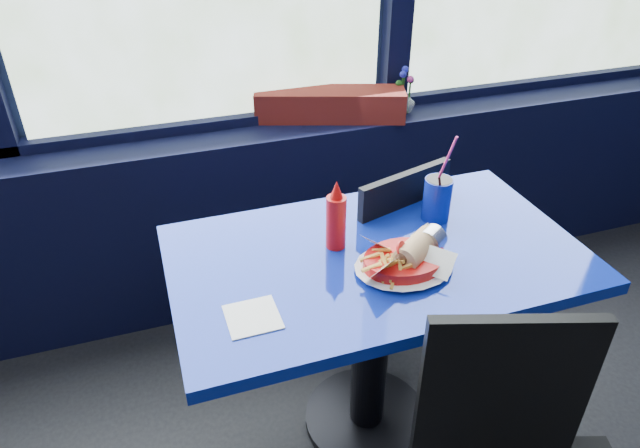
{
  "coord_description": "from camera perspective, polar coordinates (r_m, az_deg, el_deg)",
  "views": [
    {
      "loc": [
        -0.29,
        0.77,
        1.72
      ],
      "look_at": [
        0.12,
        1.98,
        0.9
      ],
      "focal_mm": 32.0,
      "sensor_mm": 36.0,
      "label": 1
    }
  ],
  "objects": [
    {
      "name": "planter_box",
      "position": [
        2.41,
        1.0,
        11.88
      ],
      "size": [
        0.63,
        0.34,
        0.12
      ],
      "primitive_type": "cube",
      "rotation": [
        0.0,
        0.0,
        -0.32
      ],
      "color": "maroon",
      "rests_on": "window_sill"
    },
    {
      "name": "ketchup_bottle",
      "position": [
        1.64,
        1.61,
        0.57
      ],
      "size": [
        0.06,
        0.06,
        0.22
      ],
      "color": "#BA0E0C",
      "rests_on": "near_table"
    },
    {
      "name": "window_sill",
      "position": [
        2.5,
        -9.08,
        0.41
      ],
      "size": [
        5.0,
        0.26,
        0.8
      ],
      "primitive_type": "cube",
      "color": "black",
      "rests_on": "ground"
    },
    {
      "name": "soda_cup",
      "position": [
        1.83,
        11.63,
        2.55
      ],
      "size": [
        0.09,
        0.09,
        0.3
      ],
      "rotation": [
        0.0,
        0.0,
        -0.28
      ],
      "color": "navy",
      "rests_on": "near_table"
    },
    {
      "name": "food_basket",
      "position": [
        1.61,
        8.62,
        -3.47
      ],
      "size": [
        0.28,
        0.28,
        0.09
      ],
      "rotation": [
        0.0,
        0.0,
        0.18
      ],
      "color": "#BA0E0C",
      "rests_on": "near_table"
    },
    {
      "name": "chair_near_back",
      "position": [
        2.14,
        7.37,
        -2.32
      ],
      "size": [
        0.49,
        0.49,
        0.87
      ],
      "rotation": [
        0.0,
        0.0,
        3.43
      ],
      "color": "black",
      "rests_on": "ground"
    },
    {
      "name": "flower_vase",
      "position": [
        2.5,
        8.43,
        12.26
      ],
      "size": [
        0.12,
        0.12,
        0.2
      ],
      "rotation": [
        0.0,
        0.0,
        0.26
      ],
      "color": "silver",
      "rests_on": "window_sill"
    },
    {
      "name": "near_table",
      "position": [
        1.79,
        5.41,
        -7.58
      ],
      "size": [
        1.2,
        0.7,
        0.75
      ],
      "color": "black",
      "rests_on": "ground"
    },
    {
      "name": "napkin",
      "position": [
        1.46,
        -6.74,
        -9.21
      ],
      "size": [
        0.13,
        0.13,
        0.0
      ],
      "primitive_type": "cube",
      "rotation": [
        0.0,
        0.0,
        0.01
      ],
      "color": "white",
      "rests_on": "near_table"
    }
  ]
}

